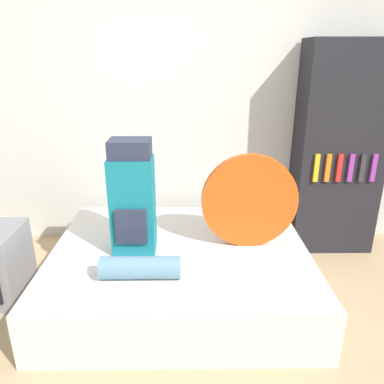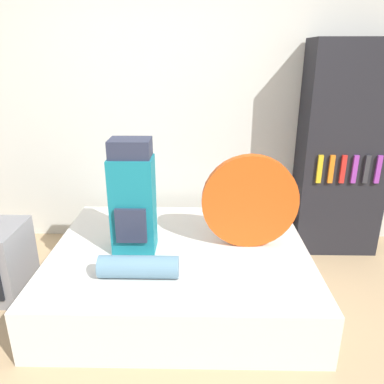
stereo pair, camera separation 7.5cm
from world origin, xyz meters
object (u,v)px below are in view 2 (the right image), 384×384
Objects in this scene: tent_bag at (250,202)px; sleeping_roll at (139,267)px; backpack at (133,198)px; bookshelf at (342,152)px.

tent_bag is 0.93m from sleeping_roll.
backpack reaches higher than sleeping_roll.
backpack is at bearing 102.47° from sleeping_roll.
backpack reaches higher than tent_bag.
bookshelf reaches higher than backpack.
tent_bag is 1.36× the size of sleeping_roll.
tent_bag reaches higher than sleeping_roll.
bookshelf is (1.75, 0.77, 0.16)m from backpack.
tent_bag is at bearing -141.95° from bookshelf.
bookshelf is at bearing 34.81° from sleeping_roll.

